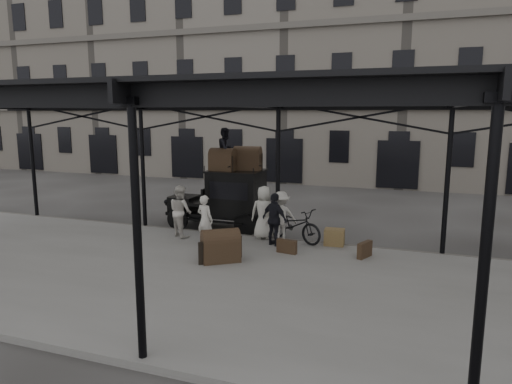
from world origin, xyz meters
The scene contains 18 objects.
ground centered at (0.00, 0.00, 0.00)m, with size 120.00×120.00×0.00m, color #383533.
platform centered at (0.00, -2.00, 0.07)m, with size 28.00×8.00×0.15m, color slate.
canopy centered at (0.00, -1.72, 4.60)m, with size 22.50×9.00×4.74m.
building_frontage centered at (0.00, 18.00, 7.00)m, with size 64.00×8.00×14.00m, color slate.
taxi centered at (-2.16, 3.03, 1.20)m, with size 3.65×1.55×2.18m.
porter_left centered at (-1.91, 0.58, 0.92)m, with size 0.56×0.37×1.54m, color beige.
porter_midleft centered at (-3.07, 1.16, 0.99)m, with size 0.82×0.64×1.69m, color beige.
porter_centre centered at (-0.40, 1.80, 1.01)m, with size 0.84×0.55×1.72m, color beige.
porter_official centered at (0.16, 1.16, 0.97)m, with size 0.96×0.40×1.63m, color black.
porter_right centered at (0.17, 1.80, 0.94)m, with size 1.02×0.59×1.58m, color beige.
bicycle centered at (0.61, 1.80, 0.69)m, with size 0.72×2.06×1.08m, color black.
porter_roof centered at (-2.19, 2.93, 2.92)m, with size 0.72×0.56×1.49m, color black.
steamer_trunk_roof_near centered at (-2.24, 2.78, 2.51)m, with size 0.90×0.55×0.66m, color #402D1D, non-canonical shape.
steamer_trunk_roof_far centered at (-1.49, 3.23, 2.53)m, with size 0.95×0.58×0.70m, color #402D1D, non-canonical shape.
steamer_trunk_platform centered at (-0.79, -0.78, 0.53)m, with size 1.02×0.63×0.75m, color #402D1D, non-canonical shape.
wicker_hamper centered at (1.89, 1.80, 0.40)m, with size 0.60×0.45×0.50m, color olive.
suitcase_upright centered at (2.91, 0.85, 0.38)m, with size 0.15×0.60×0.45m, color #402D1D.
suitcase_flat centered at (0.73, 0.51, 0.35)m, with size 0.60×0.15×0.40m, color #402D1D.
Camera 1 is at (4.13, -11.82, 4.18)m, focal length 32.00 mm.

